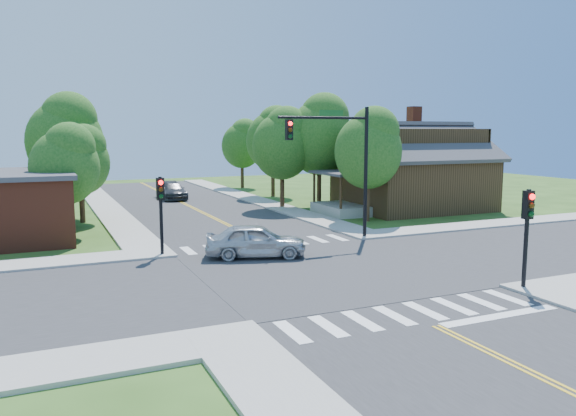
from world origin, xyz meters
name	(u,v)px	position (x,y,z in m)	size (l,w,h in m)	color
ground	(322,271)	(0.00, 0.00, 0.00)	(100.00, 100.00, 0.00)	#2C4B17
road_ns	(322,271)	(0.00, 0.00, 0.02)	(10.00, 90.00, 0.04)	#2D2D30
road_ew	(322,271)	(0.00, 0.00, 0.03)	(90.00, 10.00, 0.04)	#2D2D30
intersection_patch	(322,271)	(0.00, 0.00, 0.00)	(10.20, 10.20, 0.06)	#2D2D30
sidewalk_ne	(406,205)	(15.82, 15.82, 0.07)	(40.00, 40.00, 0.14)	#9E9B93
crosswalk_north	(267,244)	(0.00, 6.20, 0.05)	(8.85, 2.00, 0.01)	white
crosswalk_south	(410,313)	(0.00, -6.20, 0.05)	(8.85, 2.00, 0.01)	white
centerline	(322,270)	(0.00, 0.00, 0.05)	(0.30, 90.00, 0.01)	yellow
stop_bar	(500,317)	(2.50, -7.60, 0.00)	(4.60, 0.45, 0.09)	white
signal_mast_ne	(339,151)	(3.91, 5.59, 4.85)	(5.30, 0.42, 7.20)	black
signal_pole_se	(528,220)	(5.60, -5.62, 2.66)	(0.34, 0.42, 3.80)	black
signal_pole_nw	(161,201)	(-5.60, 5.58, 2.66)	(0.34, 0.42, 3.80)	black
house_ne	(412,166)	(15.11, 14.23, 3.33)	(13.05, 8.80, 7.11)	black
tree_e_a	(370,146)	(9.02, 10.64, 4.94)	(4.44, 4.22, 7.54)	#382314
tree_e_b	(321,133)	(9.28, 18.07, 5.80)	(5.21, 4.95, 8.85)	#382314
tree_e_c	(274,137)	(8.78, 26.26, 5.38)	(4.83, 4.59, 8.22)	#382314
tree_e_d	(243,142)	(8.89, 34.92, 4.73)	(4.25, 4.04, 7.23)	#382314
tree_w_a	(66,162)	(-9.31, 12.89, 4.20)	(3.78, 3.59, 6.42)	#382314
tree_w_b	(66,136)	(-8.90, 20.16, 5.60)	(5.03, 4.78, 8.55)	#382314
tree_w_c	(57,143)	(-9.27, 28.16, 4.93)	(4.43, 4.21, 7.53)	#382314
tree_w_d	(59,147)	(-8.79, 37.05, 4.38)	(3.94, 3.74, 6.70)	#382314
tree_house	(283,142)	(6.39, 18.65, 5.12)	(4.60, 4.37, 7.81)	#382314
tree_bldg	(81,158)	(-8.20, 17.70, 4.18)	(3.75, 3.57, 6.38)	#382314
car_silver	(256,241)	(-1.66, 3.50, 0.80)	(5.03, 3.28, 1.59)	#BBBEC2
car_dgrey	(172,191)	(-0.22, 27.78, 0.72)	(2.12, 5.03, 1.45)	#313336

